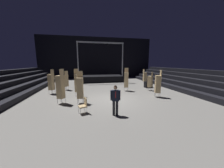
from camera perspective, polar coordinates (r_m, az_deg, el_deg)
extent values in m
cube|color=slate|center=(10.09, 0.48, -7.53)|extent=(22.00, 30.00, 0.10)
cube|color=black|center=(24.53, -6.91, 12.18)|extent=(22.00, 0.30, 8.00)
cube|color=black|center=(12.17, -38.80, -5.38)|extent=(0.75, 24.00, 0.45)
cube|color=black|center=(12.44, -42.09, -3.33)|extent=(0.75, 24.00, 0.45)
cube|color=black|center=(14.44, 30.67, -2.49)|extent=(0.75, 24.00, 0.45)
cube|color=black|center=(14.88, 32.97, -0.61)|extent=(0.75, 24.00, 0.45)
cube|color=black|center=(15.35, 35.13, 1.16)|extent=(0.75, 24.00, 0.45)
cube|color=black|center=(15.85, 37.16, 2.82)|extent=(0.75, 24.00, 0.45)
cube|color=black|center=(16.39, 39.07, 4.37)|extent=(0.75, 24.00, 0.45)
cube|color=black|center=(19.76, -5.55, 2.58)|extent=(7.18, 3.18, 0.97)
cylinder|color=#9EA0A8|center=(18.22, -15.97, 11.00)|extent=(0.16, 0.16, 4.97)
cylinder|color=#9EA0A8|center=(18.93, 5.04, 11.28)|extent=(0.16, 0.16, 4.97)
cube|color=#9EA0A8|center=(18.51, -5.39, 19.04)|extent=(6.88, 0.20, 0.20)
cylinder|color=black|center=(18.40, -15.50, 18.10)|extent=(0.18, 0.18, 0.22)
cylinder|color=black|center=(18.40, -8.74, 18.34)|extent=(0.18, 0.18, 0.22)
cylinder|color=black|center=(18.62, -2.06, 18.34)|extent=(0.18, 0.18, 0.22)
cylinder|color=black|center=(19.06, 4.39, 18.12)|extent=(0.18, 0.18, 0.22)
cylinder|color=black|center=(6.98, 2.36, -11.39)|extent=(0.15, 0.15, 0.87)
cylinder|color=black|center=(6.97, 0.86, -11.42)|extent=(0.15, 0.15, 0.87)
cube|color=silver|center=(6.68, 1.68, -5.62)|extent=(0.19, 0.13, 0.62)
cube|color=black|center=(6.74, 1.64, -5.49)|extent=(0.43, 0.29, 0.62)
cube|color=maroon|center=(6.61, 1.71, -5.13)|extent=(0.06, 0.02, 0.40)
cylinder|color=black|center=(6.75, 3.64, -5.36)|extent=(0.11, 0.11, 0.57)
cylinder|color=black|center=(6.72, -0.36, -5.41)|extent=(0.11, 0.11, 0.57)
sphere|color=#936B4C|center=(6.63, 1.66, -1.73)|extent=(0.20, 0.20, 0.20)
sphere|color=black|center=(6.62, 1.66, -1.26)|extent=(0.17, 0.17, 0.17)
cylinder|color=#B2B5BA|center=(9.72, -24.52, -7.59)|extent=(0.02, 0.02, 0.40)
cylinder|color=#B2B5BA|center=(10.00, -23.15, -7.01)|extent=(0.02, 0.02, 0.40)
cylinder|color=#B2B5BA|center=(9.49, -22.72, -7.87)|extent=(0.02, 0.02, 0.40)
cylinder|color=#B2B5BA|center=(9.78, -21.37, -7.27)|extent=(0.02, 0.02, 0.40)
cube|color=tan|center=(9.68, -23.03, -6.06)|extent=(0.59, 0.59, 0.08)
cube|color=tan|center=(9.66, -23.07, -5.57)|extent=(0.59, 0.59, 0.08)
cube|color=tan|center=(9.64, -23.10, -5.08)|extent=(0.59, 0.59, 0.08)
cube|color=tan|center=(9.61, -23.14, -4.59)|extent=(0.59, 0.59, 0.08)
cube|color=tan|center=(9.60, -23.17, -4.10)|extent=(0.59, 0.59, 0.08)
cube|color=tan|center=(9.58, -23.20, -3.61)|extent=(0.59, 0.59, 0.08)
cube|color=tan|center=(9.56, -23.24, -3.11)|extent=(0.59, 0.59, 0.08)
cube|color=tan|center=(9.54, -23.27, -2.61)|extent=(0.59, 0.59, 0.08)
cube|color=tan|center=(9.52, -23.31, -2.11)|extent=(0.59, 0.59, 0.08)
cube|color=tan|center=(9.51, -23.34, -1.61)|extent=(0.59, 0.59, 0.08)
cube|color=tan|center=(9.49, -23.38, -1.11)|extent=(0.59, 0.59, 0.08)
cube|color=tan|center=(9.48, -23.41, -0.60)|extent=(0.59, 0.59, 0.08)
cube|color=tan|center=(9.46, -23.45, -0.10)|extent=(0.59, 0.59, 0.08)
cube|color=tan|center=(9.45, -23.48, 0.41)|extent=(0.59, 0.59, 0.08)
cube|color=tan|center=(9.44, -23.52, 0.92)|extent=(0.59, 0.59, 0.08)
cube|color=tan|center=(9.43, -23.55, 1.43)|extent=(0.59, 0.59, 0.08)
cube|color=tan|center=(9.42, -23.59, 1.94)|extent=(0.59, 0.59, 0.08)
cube|color=tan|center=(9.41, -23.62, 2.45)|extent=(0.59, 0.59, 0.08)
cube|color=tan|center=(9.40, -23.66, 2.97)|extent=(0.59, 0.59, 0.08)
cube|color=tan|center=(9.39, -23.69, 3.48)|extent=(0.59, 0.59, 0.08)
cube|color=tan|center=(9.25, -22.86, 5.15)|extent=(0.22, 0.39, 0.46)
cylinder|color=#B2B5BA|center=(18.06, 15.59, 0.67)|extent=(0.02, 0.02, 0.40)
cylinder|color=#B2B5BA|center=(17.71, 16.03, 0.48)|extent=(0.02, 0.02, 0.40)
cylinder|color=#B2B5BA|center=(17.93, 14.46, 0.66)|extent=(0.02, 0.02, 0.40)
cylinder|color=#B2B5BA|center=(17.58, 14.87, 0.46)|extent=(0.02, 0.02, 0.40)
cube|color=tan|center=(17.79, 15.27, 1.34)|extent=(0.49, 0.49, 0.08)
cube|color=tan|center=(17.77, 15.29, 1.61)|extent=(0.49, 0.49, 0.08)
cube|color=tan|center=(17.76, 15.30, 1.88)|extent=(0.49, 0.49, 0.08)
cube|color=tan|center=(17.75, 15.31, 2.15)|extent=(0.49, 0.49, 0.08)
cube|color=tan|center=(17.74, 15.32, 2.42)|extent=(0.49, 0.49, 0.08)
cube|color=tan|center=(17.73, 15.33, 2.70)|extent=(0.49, 0.49, 0.08)
cube|color=tan|center=(17.72, 15.35, 2.97)|extent=(0.49, 0.49, 0.08)
cube|color=tan|center=(17.71, 15.36, 3.24)|extent=(0.49, 0.49, 0.08)
cube|color=tan|center=(17.70, 15.37, 3.52)|extent=(0.49, 0.49, 0.08)
cube|color=tan|center=(17.69, 15.38, 3.79)|extent=(0.49, 0.49, 0.08)
cube|color=tan|center=(17.69, 15.40, 4.06)|extent=(0.49, 0.49, 0.08)
cube|color=tan|center=(17.68, 15.41, 4.34)|extent=(0.49, 0.49, 0.08)
cube|color=tan|center=(17.67, 15.42, 4.61)|extent=(0.49, 0.49, 0.08)
cube|color=tan|center=(17.66, 15.43, 4.88)|extent=(0.49, 0.49, 0.08)
cube|color=tan|center=(17.66, 15.45, 5.16)|extent=(0.49, 0.49, 0.08)
cube|color=tan|center=(17.57, 14.89, 6.05)|extent=(0.09, 0.41, 0.46)
cylinder|color=#B2B5BA|center=(11.29, -14.36, -4.64)|extent=(0.02, 0.02, 0.40)
cylinder|color=#B2B5BA|center=(11.09, -15.99, -4.98)|extent=(0.02, 0.02, 0.40)
cylinder|color=#B2B5BA|center=(11.59, -15.43, -4.31)|extent=(0.02, 0.02, 0.40)
cylinder|color=#B2B5BA|center=(11.40, -17.03, -4.63)|extent=(0.02, 0.02, 0.40)
cube|color=tan|center=(11.28, -15.76, -3.44)|extent=(0.62, 0.62, 0.08)
cube|color=tan|center=(11.26, -15.78, -3.02)|extent=(0.62, 0.62, 0.08)
cube|color=tan|center=(11.25, -15.80, -2.60)|extent=(0.62, 0.62, 0.08)
cube|color=tan|center=(11.23, -15.82, -2.18)|extent=(0.62, 0.62, 0.08)
cube|color=tan|center=(11.21, -15.84, -1.75)|extent=(0.62, 0.62, 0.08)
cube|color=tan|center=(11.20, -15.86, -1.33)|extent=(0.62, 0.62, 0.08)
cube|color=tan|center=(11.18, -15.88, -0.90)|extent=(0.62, 0.62, 0.08)
cube|color=tan|center=(11.17, -15.90, -0.47)|extent=(0.62, 0.62, 0.08)
cube|color=tan|center=(11.15, -15.92, -0.04)|extent=(0.62, 0.62, 0.08)
cube|color=tan|center=(11.14, -15.94, 0.39)|extent=(0.62, 0.62, 0.08)
cube|color=tan|center=(11.12, -15.96, 0.82)|extent=(0.62, 0.62, 0.08)
cube|color=tan|center=(11.11, -15.98, 1.26)|extent=(0.62, 0.62, 0.08)
cube|color=tan|center=(11.10, -16.00, 1.69)|extent=(0.62, 0.62, 0.08)
cube|color=tan|center=(11.09, -16.02, 2.12)|extent=(0.62, 0.62, 0.08)
cube|color=tan|center=(11.08, -16.04, 2.56)|extent=(0.62, 0.62, 0.08)
cube|color=tan|center=(11.07, -16.07, 3.00)|extent=(0.62, 0.62, 0.08)
cube|color=tan|center=(11.06, -16.09, 3.43)|extent=(0.62, 0.62, 0.08)
cube|color=tan|center=(11.05, -16.11, 3.87)|extent=(0.62, 0.62, 0.08)
cube|color=tan|center=(11.04, -16.13, 4.31)|extent=(0.62, 0.62, 0.08)
cube|color=tan|center=(11.19, -16.74, 5.75)|extent=(0.35, 0.28, 0.46)
cylinder|color=#B2B5BA|center=(9.12, -13.69, -8.08)|extent=(0.02, 0.02, 0.40)
cylinder|color=#B2B5BA|center=(9.18, -16.06, -8.07)|extent=(0.02, 0.02, 0.40)
cylinder|color=#B2B5BA|center=(9.48, -13.40, -7.37)|extent=(0.02, 0.02, 0.40)
cylinder|color=#B2B5BA|center=(9.54, -15.68, -7.37)|extent=(0.02, 0.02, 0.40)
cube|color=tan|center=(9.26, -14.77, -6.29)|extent=(0.48, 0.48, 0.08)
cube|color=tan|center=(9.24, -14.80, -5.78)|extent=(0.48, 0.48, 0.08)
cube|color=tan|center=(9.21, -14.82, -5.27)|extent=(0.48, 0.48, 0.08)
cube|color=tan|center=(9.19, -14.84, -4.76)|extent=(0.48, 0.48, 0.08)
cube|color=tan|center=(9.17, -14.87, -4.24)|extent=(0.48, 0.48, 0.08)
cube|color=tan|center=(9.15, -14.89, -3.73)|extent=(0.48, 0.48, 0.08)
cube|color=tan|center=(9.13, -14.91, -3.21)|extent=(0.48, 0.48, 0.08)
cube|color=tan|center=(9.12, -14.94, -2.69)|extent=(0.48, 0.48, 0.08)
cube|color=tan|center=(9.10, -14.96, -2.17)|extent=(0.48, 0.48, 0.08)
cube|color=tan|center=(9.08, -14.98, -1.64)|extent=(0.48, 0.48, 0.08)
cube|color=tan|center=(9.06, -15.01, -1.11)|extent=(0.48, 0.48, 0.08)
cube|color=tan|center=(9.05, -15.03, -0.59)|extent=(0.48, 0.48, 0.08)
cube|color=tan|center=(9.04, -15.06, -0.06)|extent=(0.48, 0.48, 0.08)
cube|color=tan|center=(9.02, -15.08, 0.48)|extent=(0.48, 0.48, 0.08)
cube|color=tan|center=(9.01, -15.10, 1.01)|extent=(0.48, 0.48, 0.08)
cube|color=tan|center=(9.00, -15.13, 1.54)|extent=(0.48, 0.48, 0.08)
cube|color=tan|center=(8.99, -15.15, 2.08)|extent=(0.48, 0.48, 0.08)
cube|color=tan|center=(8.97, -15.18, 2.62)|extent=(0.48, 0.48, 0.08)
cube|color=tan|center=(9.14, -15.07, 4.47)|extent=(0.41, 0.09, 0.46)
cylinder|color=#B2B5BA|center=(12.94, 7.57, -2.58)|extent=(0.02, 0.02, 0.40)
cylinder|color=#B2B5BA|center=(12.93, 5.89, -2.55)|extent=(0.02, 0.02, 0.40)
cylinder|color=#B2B5BA|center=(13.31, 7.53, -2.23)|extent=(0.02, 0.02, 0.40)
cylinder|color=#B2B5BA|center=(13.30, 5.90, -2.20)|extent=(0.02, 0.02, 0.40)
cube|color=tan|center=(13.07, 6.75, -1.35)|extent=(0.55, 0.55, 0.08)
cube|color=tan|center=(13.05, 6.75, -0.98)|extent=(0.55, 0.55, 0.08)
cube|color=tan|center=(13.04, 6.76, -0.62)|extent=(0.55, 0.55, 0.08)
cube|color=tan|center=(13.02, 6.77, -0.25)|extent=(0.55, 0.55, 0.08)
cube|color=tan|center=(13.01, 6.78, 0.12)|extent=(0.55, 0.55, 0.08)
cube|color=tan|center=(12.99, 6.78, 0.49)|extent=(0.55, 0.55, 0.08)
cube|color=tan|center=(12.98, 6.79, 0.86)|extent=(0.55, 0.55, 0.08)
cube|color=tan|center=(12.97, 6.80, 1.23)|extent=(0.55, 0.55, 0.08)
cube|color=tan|center=(12.96, 6.81, 1.60)|extent=(0.55, 0.55, 0.08)
cube|color=tan|center=(12.94, 6.81, 1.97)|extent=(0.55, 0.55, 0.08)
cube|color=tan|center=(12.93, 6.82, 2.35)|extent=(0.55, 0.55, 0.08)
cube|color=tan|center=(12.92, 6.83, 2.72)|extent=(0.55, 0.55, 0.08)
cube|color=tan|center=(12.91, 6.84, 3.09)|extent=(0.55, 0.55, 0.08)
cube|color=tan|center=(12.90, 6.84, 3.47)|extent=(0.55, 0.55, 0.08)
cube|color=tan|center=(12.89, 6.85, 3.84)|extent=(0.55, 0.55, 0.08)
cube|color=tan|center=(12.88, 6.86, 4.22)|extent=(0.55, 0.55, 0.08)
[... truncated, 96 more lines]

